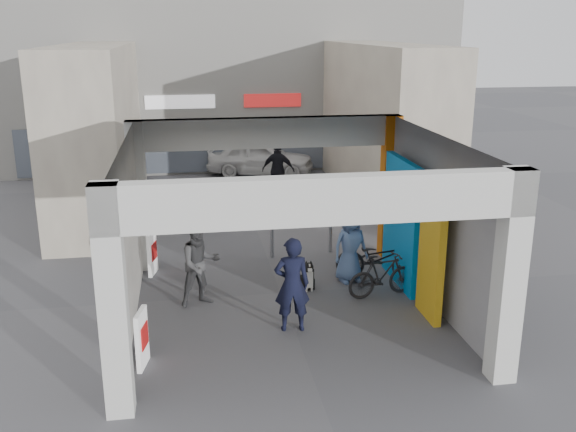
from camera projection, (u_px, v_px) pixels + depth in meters
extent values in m
plane|color=#4F4F54|center=(281.00, 293.00, 13.79)|extent=(90.00, 90.00, 0.00)
cube|color=beige|center=(113.00, 304.00, 9.04)|extent=(0.40, 0.40, 3.50)
cube|color=beige|center=(139.00, 197.00, 14.72)|extent=(0.40, 0.40, 3.50)
cube|color=beige|center=(509.00, 278.00, 9.97)|extent=(0.40, 0.40, 3.50)
cube|color=#CC610C|center=(390.00, 187.00, 15.65)|extent=(0.40, 0.40, 3.50)
plane|color=beige|center=(129.00, 238.00, 11.88)|extent=(0.00, 6.40, 6.40)
plane|color=#939498|center=(436.00, 222.00, 12.81)|extent=(0.00, 6.40, 6.40)
cube|color=#0C7DCD|center=(401.00, 222.00, 13.99)|extent=(0.15, 2.00, 2.80)
cube|color=gold|center=(432.00, 250.00, 12.29)|extent=(0.15, 1.00, 2.80)
plane|color=#B9BAB4|center=(288.00, 140.00, 11.85)|extent=(6.40, 6.40, 0.00)
cube|color=beige|center=(267.00, 133.00, 14.83)|extent=(6.40, 0.30, 0.70)
cube|color=beige|center=(323.00, 200.00, 9.06)|extent=(6.40, 0.30, 0.70)
cube|color=white|center=(266.00, 134.00, 15.01)|extent=(4.20, 0.05, 0.55)
cube|color=white|center=(229.00, 65.00, 25.91)|extent=(18.00, 4.00, 8.00)
cube|color=#515966|center=(235.00, 148.00, 24.82)|extent=(16.20, 0.06, 1.80)
cube|color=white|center=(180.00, 102.00, 24.01)|extent=(2.60, 0.06, 0.50)
cube|color=red|center=(273.00, 100.00, 24.54)|extent=(2.20, 0.06, 0.50)
cube|color=#BEB39D|center=(98.00, 130.00, 19.49)|extent=(2.00, 9.00, 5.00)
cube|color=#BEB39D|center=(383.00, 123.00, 20.87)|extent=(2.00, 9.00, 5.00)
cylinder|color=#989AA0|center=(199.00, 243.00, 15.54)|extent=(0.09, 0.09, 0.96)
cylinder|color=#989AA0|center=(272.00, 239.00, 15.82)|extent=(0.09, 0.09, 0.97)
cylinder|color=#989AA0|center=(330.00, 236.00, 16.21)|extent=(0.09, 0.09, 0.82)
cube|color=white|center=(142.00, 339.00, 10.70)|extent=(0.19, 0.55, 1.00)
cube|color=red|center=(144.00, 336.00, 10.69)|extent=(0.12, 0.39, 0.40)
cube|color=white|center=(152.00, 253.00, 14.75)|extent=(0.20, 0.55, 1.00)
cube|color=red|center=(154.00, 251.00, 14.74)|extent=(0.13, 0.38, 0.40)
cylinder|color=#A3A3A8|center=(216.00, 215.00, 18.34)|extent=(0.06, 0.06, 0.69)
cylinder|color=#A3A3A8|center=(216.00, 226.00, 18.43)|extent=(0.42, 0.42, 0.02)
cylinder|color=#A3A3A8|center=(216.00, 203.00, 18.24)|extent=(0.67, 0.67, 0.05)
cube|color=#A3A3A8|center=(196.00, 222.00, 18.11)|extent=(0.36, 0.36, 0.43)
cube|color=#A3A3A8|center=(195.00, 206.00, 18.15)|extent=(0.36, 0.05, 0.43)
cube|color=#A3A3A8|center=(231.00, 214.00, 18.90)|extent=(0.36, 0.36, 0.43)
cube|color=#A3A3A8|center=(231.00, 198.00, 18.94)|extent=(0.36, 0.05, 0.43)
cube|color=#A3A3A8|center=(205.00, 214.00, 18.87)|extent=(0.36, 0.36, 0.43)
cube|color=#A3A3A8|center=(205.00, 198.00, 18.92)|extent=(0.36, 0.05, 0.43)
cube|color=black|center=(184.00, 210.00, 19.56)|extent=(1.08, 0.54, 0.27)
cube|color=#1B6025|center=(184.00, 207.00, 19.39)|extent=(0.90, 0.32, 0.16)
cube|color=#1B6025|center=(184.00, 200.00, 19.47)|extent=(0.90, 0.32, 0.16)
cube|color=#1B6025|center=(184.00, 193.00, 19.54)|extent=(0.90, 0.32, 0.16)
cube|color=#1B6025|center=(271.00, 199.00, 20.76)|extent=(0.54, 0.48, 0.28)
cube|color=#274090|center=(271.00, 191.00, 20.68)|extent=(0.54, 0.48, 0.28)
cube|color=black|center=(307.00, 282.00, 14.05)|extent=(0.25, 0.33, 0.25)
cube|color=black|center=(309.00, 277.00, 13.87)|extent=(0.20, 0.17, 0.37)
cube|color=silver|center=(309.00, 280.00, 13.79)|extent=(0.16, 0.03, 0.35)
cylinder|color=silver|center=(307.00, 285.00, 13.84)|extent=(0.05, 0.05, 0.29)
cylinder|color=silver|center=(312.00, 285.00, 13.85)|extent=(0.05, 0.05, 0.29)
sphere|color=black|center=(309.00, 267.00, 13.78)|extent=(0.20, 0.20, 0.20)
cube|color=silver|center=(310.00, 270.00, 13.69)|extent=(0.08, 0.12, 0.06)
cone|color=black|center=(306.00, 262.00, 13.79)|extent=(0.07, 0.07, 0.08)
cone|color=black|center=(311.00, 262.00, 13.80)|extent=(0.07, 0.07, 0.08)
imported|color=black|center=(292.00, 285.00, 11.89)|extent=(0.69, 0.48, 1.83)
imported|color=#404043|center=(200.00, 264.00, 13.00)|extent=(1.04, 0.92, 1.77)
imported|color=#5370A2|center=(350.00, 246.00, 14.24)|extent=(0.90, 0.69, 1.65)
imported|color=black|center=(278.00, 170.00, 21.25)|extent=(1.18, 0.80, 1.87)
imported|color=black|center=(378.00, 258.00, 14.44)|extent=(2.02, 1.17, 1.01)
imported|color=black|center=(382.00, 275.00, 13.53)|extent=(1.62, 0.74, 0.94)
imported|color=silver|center=(261.00, 157.00, 24.63)|extent=(4.32, 2.66, 1.37)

